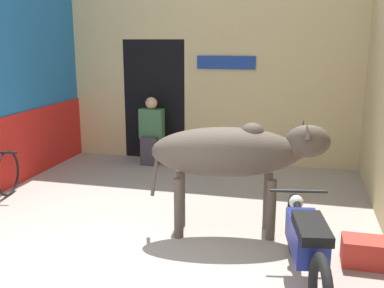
% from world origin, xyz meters
% --- Properties ---
extents(wall_back_with_doorway, '(5.41, 0.93, 4.02)m').
position_xyz_m(wall_back_with_doorway, '(-0.36, 5.14, 1.72)').
color(wall_back_with_doorway, '#D1BC84').
rests_on(wall_back_with_doorway, ground_plane).
extents(cow, '(2.11, 0.94, 1.39)m').
position_xyz_m(cow, '(0.95, 1.78, 0.99)').
color(cow, '#4C4238').
rests_on(cow, ground_plane).
extents(motorcycle_near, '(0.60, 2.03, 0.78)m').
position_xyz_m(motorcycle_near, '(1.79, 0.71, 0.45)').
color(motorcycle_near, black).
rests_on(motorcycle_near, ground_plane).
extents(shopkeeper_seated, '(0.44, 0.34, 1.24)m').
position_xyz_m(shopkeeper_seated, '(-1.01, 4.47, 0.65)').
color(shopkeeper_seated, '#3D3842').
rests_on(shopkeeper_seated, ground_plane).
extents(plastic_stool, '(0.33, 0.33, 0.42)m').
position_xyz_m(plastic_stool, '(-0.75, 4.55, 0.23)').
color(plastic_stool, red).
rests_on(plastic_stool, ground_plane).
extents(crate, '(0.44, 0.32, 0.28)m').
position_xyz_m(crate, '(2.39, 1.32, 0.14)').
color(crate, red).
rests_on(crate, ground_plane).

